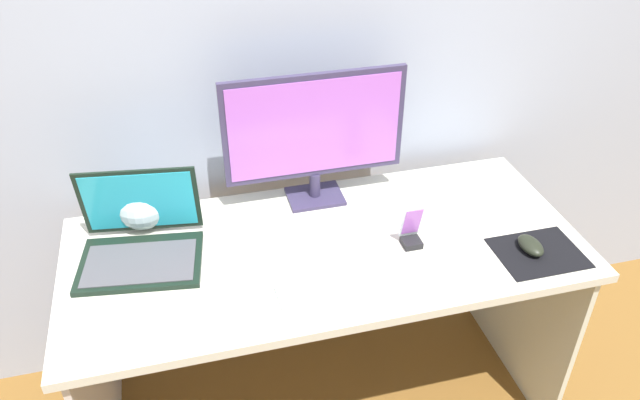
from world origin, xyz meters
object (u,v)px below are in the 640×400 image
(monitor, at_px, (315,133))
(laptop, at_px, (140,242))
(fishbowl, at_px, (142,202))
(phone_in_dock, at_px, (411,231))
(mouse, at_px, (531,245))
(keyboard_external, at_px, (346,286))

(monitor, height_order, laptop, monitor)
(fishbowl, bearing_deg, phone_in_dock, -21.49)
(laptop, height_order, mouse, laptop)
(keyboard_external, xyz_separation_m, mouse, (0.57, 0.02, 0.02))
(keyboard_external, distance_m, mouse, 0.57)
(phone_in_dock, bearing_deg, mouse, -20.38)
(monitor, height_order, phone_in_dock, monitor)
(keyboard_external, bearing_deg, fishbowl, 137.03)
(monitor, relative_size, phone_in_dock, 4.17)
(fishbowl, relative_size, mouse, 1.71)
(laptop, bearing_deg, monitor, 16.00)
(fishbowl, distance_m, mouse, 1.17)
(fishbowl, xyz_separation_m, keyboard_external, (0.52, -0.44, -0.08))
(keyboard_external, xyz_separation_m, phone_in_dock, (0.24, 0.14, 0.04))
(phone_in_dock, bearing_deg, monitor, 125.31)
(fishbowl, xyz_separation_m, phone_in_dock, (0.77, -0.30, -0.03))
(monitor, relative_size, fishbowl, 3.36)
(keyboard_external, height_order, mouse, mouse)
(monitor, bearing_deg, keyboard_external, -93.33)
(mouse, distance_m, phone_in_dock, 0.35)
(laptop, relative_size, fishbowl, 2.21)
(phone_in_dock, bearing_deg, keyboard_external, -150.35)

